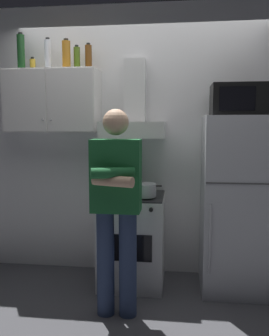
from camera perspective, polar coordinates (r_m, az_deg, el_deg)
name	(u,v)px	position (r m, az deg, el deg)	size (l,w,h in m)	color
ground_plane	(134,294)	(3.38, 0.00, -19.72)	(7.00, 7.00, 0.00)	#4C4C51
back_wall_tiled	(142,142)	(3.63, 1.16, 4.25)	(4.80, 0.10, 2.70)	white
upper_cabinet	(53,101)	(3.60, -13.01, 10.43)	(0.90, 0.37, 0.60)	white
stove_oven	(133,239)	(3.45, -0.32, -11.39)	(0.60, 0.62, 0.87)	silver
range_hood	(134,117)	(3.41, -0.06, 8.25)	(0.60, 0.44, 0.75)	white
refrigerator	(235,204)	(3.37, 15.97, -5.64)	(0.60, 0.62, 1.60)	silver
microwave	(239,100)	(3.32, 16.45, 10.47)	(0.48, 0.37, 0.28)	black
person_standing	(116,205)	(2.76, -2.99, -5.99)	(0.38, 0.33, 1.64)	navy
cooking_pot	(145,190)	(3.20, 1.71, -3.60)	(0.30, 0.20, 0.12)	#B7BABF
bottle_liquor_amber	(66,55)	(3.59, -10.95, 17.49)	(0.08, 0.08, 0.28)	#B7721E
bottle_beer_brown	(88,57)	(3.58, -7.44, 17.31)	(0.07, 0.07, 0.25)	brown
bottle_vodka_clear	(48,55)	(3.72, -13.79, 17.29)	(0.07, 0.07, 0.31)	silver
bottle_spice_jar	(33,65)	(3.76, -16.12, 15.71)	(0.06, 0.06, 0.13)	gold
bottle_wine_green	(21,52)	(3.75, -17.85, 17.36)	(0.07, 0.07, 0.35)	#19471E
bottle_olive_oil	(77,58)	(3.59, -9.28, 17.09)	(0.06, 0.06, 0.23)	#4C6B19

